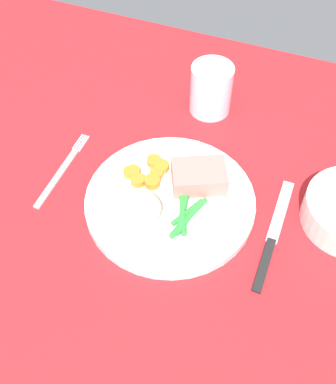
% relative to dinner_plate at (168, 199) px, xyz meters
% --- Properties ---
extents(dining_table, '(1.20, 0.90, 0.02)m').
position_rel_dinner_plate_xyz_m(dining_table, '(0.00, -0.00, -0.02)').
color(dining_table, red).
rests_on(dining_table, ground).
extents(dinner_plate, '(0.26, 0.26, 0.02)m').
position_rel_dinner_plate_xyz_m(dinner_plate, '(0.00, 0.00, 0.00)').
color(dinner_plate, white).
rests_on(dinner_plate, dining_table).
extents(meat_portion, '(0.10, 0.09, 0.03)m').
position_rel_dinner_plate_xyz_m(meat_portion, '(0.04, 0.04, 0.02)').
color(meat_portion, '#B2756B').
rests_on(meat_portion, dinner_plate).
extents(mashed_potatoes, '(0.06, 0.05, 0.04)m').
position_rel_dinner_plate_xyz_m(mashed_potatoes, '(-0.02, -0.05, 0.03)').
color(mashed_potatoes, beige).
rests_on(mashed_potatoes, dinner_plate).
extents(carrot_slices, '(0.06, 0.07, 0.01)m').
position_rel_dinner_plate_xyz_m(carrot_slices, '(-0.05, 0.03, 0.01)').
color(carrot_slices, orange).
rests_on(carrot_slices, dinner_plate).
extents(green_beans, '(0.05, 0.09, 0.01)m').
position_rel_dinner_plate_xyz_m(green_beans, '(0.04, -0.03, 0.01)').
color(green_beans, '#2D8C38').
rests_on(green_beans, dinner_plate).
extents(fork, '(0.01, 0.17, 0.00)m').
position_rel_dinner_plate_xyz_m(fork, '(-0.18, -0.00, -0.01)').
color(fork, silver).
rests_on(fork, dining_table).
extents(knife, '(0.02, 0.20, 0.01)m').
position_rel_dinner_plate_xyz_m(knife, '(0.17, -0.00, -0.01)').
color(knife, black).
rests_on(knife, dining_table).
extents(water_glass, '(0.07, 0.07, 0.09)m').
position_rel_dinner_plate_xyz_m(water_glass, '(-0.01, 0.23, 0.03)').
color(water_glass, silver).
rests_on(water_glass, dining_table).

